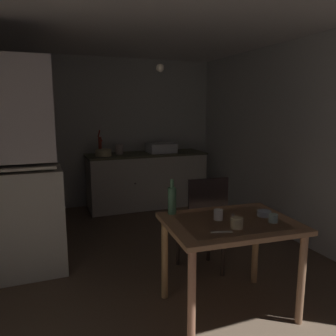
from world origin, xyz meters
TOP-DOWN VIEW (x-y plane):
  - ground_plane at (0.00, 0.00)m, footprint 5.35×5.35m
  - wall_back at (0.00, 2.22)m, footprint 3.81×0.10m
  - wall_right at (1.90, 0.00)m, footprint 0.10×4.45m
  - ceiling_slab at (0.00, 0.00)m, footprint 3.81×4.45m
  - hutch_cabinet at (-1.31, 0.14)m, footprint 1.05×0.54m
  - counter_cabinet at (0.63, 1.85)m, footprint 1.90×0.64m
  - sink_basin at (0.88, 1.85)m, footprint 0.44×0.34m
  - hand_pump at (-0.10, 1.90)m, footprint 0.05×0.27m
  - mixing_bowl_counter at (-0.07, 1.80)m, footprint 0.24×0.24m
  - stoneware_crock at (0.20, 1.91)m, footprint 0.12×0.12m
  - dining_table at (0.36, -1.13)m, footprint 1.03×0.82m
  - chair_far_side at (0.44, -0.53)m, footprint 0.43×0.43m
  - serving_bowl_wide at (0.67, -1.12)m, footprint 0.11×0.11m
  - teacup_cream at (0.32, -1.28)m, footprint 0.09×0.09m
  - teacup_mint at (0.28, -1.07)m, footprint 0.07×0.07m
  - mug_tall at (0.64, -1.27)m, footprint 0.07×0.07m
  - glass_bottle at (0.01, -0.81)m, footprint 0.07×0.07m
  - table_knife at (0.43, -1.06)m, footprint 0.10×0.15m
  - teaspoon_near_bowl at (0.18, -1.31)m, footprint 0.15×0.06m
  - pendant_bulb at (0.19, -0.04)m, footprint 0.08×0.08m

SIDE VIEW (x-z plane):
  - ground_plane at x=0.00m, z-range 0.00..0.00m
  - counter_cabinet at x=0.63m, z-range 0.00..0.87m
  - chair_far_side at x=0.44m, z-range 0.01..0.99m
  - dining_table at x=0.36m, z-range 0.26..1.00m
  - table_knife at x=0.43m, z-range 0.74..0.75m
  - teaspoon_near_bowl at x=0.18m, z-range 0.74..0.75m
  - serving_bowl_wide at x=0.67m, z-range 0.74..0.78m
  - mug_tall at x=0.64m, z-range 0.74..0.81m
  - teacup_cream at x=0.32m, z-range 0.74..0.82m
  - teacup_mint at x=0.28m, z-range 0.74..0.82m
  - glass_bottle at x=0.01m, z-range 0.72..1.00m
  - mixing_bowl_counter at x=-0.07m, z-range 0.87..0.97m
  - stoneware_crock at x=0.20m, z-range 0.87..1.02m
  - sink_basin at x=0.88m, z-range 0.87..1.02m
  - hutch_cabinet at x=-1.31m, z-range -0.07..1.98m
  - hand_pump at x=-0.10m, z-range 0.84..1.23m
  - wall_back at x=0.00m, z-range 0.00..2.37m
  - wall_right at x=1.90m, z-range 0.00..2.37m
  - pendant_bulb at x=0.19m, z-range 1.94..2.02m
  - ceiling_slab at x=0.00m, z-range 2.37..2.47m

